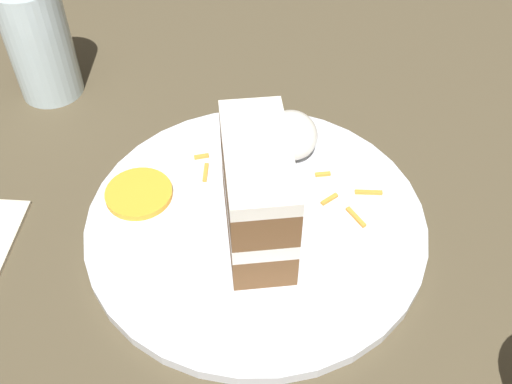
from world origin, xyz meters
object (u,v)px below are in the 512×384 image
Objects in this scene: orange_garnish at (139,193)px; cake_slice at (258,192)px; drinking_glass at (41,49)px; plate at (256,222)px; cream_dollop at (291,135)px.

cake_slice is at bearing 63.14° from orange_garnish.
drinking_glass is (-0.19, -0.10, 0.04)m from orange_garnish.
drinking_glass is at bearing 130.93° from cake_slice.
plate is 0.31m from drinking_glass.
orange_garnish is at bearing 29.02° from drinking_glass.
cream_dollop is at bearing 65.81° from cake_slice.
cake_slice reaches higher than cream_dollop.
orange_garnish is at bearing -73.18° from cream_dollop.
cake_slice is (0.01, -0.00, 0.06)m from plate.
cream_dollop is 0.29m from drinking_glass.
cream_dollop reaches higher than plate.
plate is 5.38× the size of cream_dollop.
drinking_glass reaches higher than cake_slice.
orange_garnish is (0.05, -0.15, -0.02)m from cream_dollop.
orange_garnish is 0.22m from drinking_glass.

